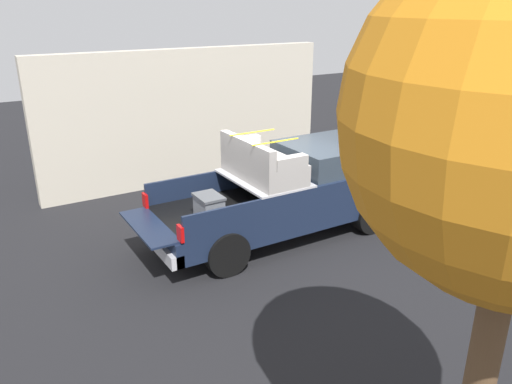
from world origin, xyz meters
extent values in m
plane|color=black|center=(0.00, 0.00, 0.00)|extent=(40.00, 40.00, 0.00)
cube|color=#162138|center=(0.00, 0.00, 0.62)|extent=(5.50, 1.92, 0.45)
cube|color=black|center=(-1.20, 0.00, 0.87)|extent=(2.80, 1.80, 0.04)
cube|color=#162138|center=(-1.20, 0.93, 1.10)|extent=(2.80, 0.06, 0.50)
cube|color=#162138|center=(-1.20, -0.93, 1.10)|extent=(2.80, 0.06, 0.50)
cube|color=#162138|center=(0.17, 0.00, 1.10)|extent=(0.06, 1.80, 0.50)
cube|color=#162138|center=(-2.88, 0.00, 0.87)|extent=(0.55, 1.80, 0.04)
cube|color=#B2B2B7|center=(-0.43, 0.00, 1.37)|extent=(1.25, 1.92, 0.04)
cube|color=#162138|center=(1.35, 0.00, 1.10)|extent=(2.30, 1.92, 0.50)
cube|color=#2D3842|center=(1.25, 0.00, 1.61)|extent=(1.94, 1.76, 0.51)
cube|color=#162138|center=(2.70, 0.00, 1.04)|extent=(0.40, 1.82, 0.38)
cube|color=#B2B2B7|center=(-2.72, 0.00, 0.52)|extent=(0.24, 1.92, 0.24)
cube|color=red|center=(-2.62, 0.88, 1.03)|extent=(0.06, 0.20, 0.28)
cube|color=red|center=(-2.62, -0.88, 1.03)|extent=(0.06, 0.20, 0.28)
cylinder|color=black|center=(1.75, 0.88, 0.42)|extent=(0.84, 0.30, 0.84)
cylinder|color=black|center=(1.75, -0.88, 0.42)|extent=(0.84, 0.30, 0.84)
cylinder|color=black|center=(-1.75, 0.88, 0.42)|extent=(0.84, 0.30, 0.84)
cylinder|color=black|center=(-1.75, -0.88, 0.42)|extent=(0.84, 0.30, 0.84)
cube|color=slate|center=(-1.79, -0.29, 1.10)|extent=(0.40, 0.55, 0.42)
cube|color=#505359|center=(-1.79, -0.29, 1.34)|extent=(0.44, 0.59, 0.05)
ellipsoid|color=black|center=(-1.79, 0.00, 1.11)|extent=(0.20, 0.37, 0.43)
ellipsoid|color=black|center=(-1.90, 0.00, 1.04)|extent=(0.09, 0.26, 0.19)
cube|color=#9E9993|center=(-0.43, 0.00, 1.60)|extent=(0.94, 1.90, 0.42)
cube|color=#9E9993|center=(-0.81, 0.00, 2.01)|extent=(0.16, 1.90, 0.40)
cube|color=#9E9993|center=(-0.38, 0.85, 1.92)|extent=(0.70, 0.20, 0.22)
cube|color=#9E9993|center=(-0.38, -0.85, 1.92)|extent=(0.70, 0.20, 0.22)
cube|color=yellow|center=(-0.43, 0.43, 2.22)|extent=(1.04, 0.03, 0.02)
cube|color=yellow|center=(-0.43, -0.43, 2.22)|extent=(1.04, 0.03, 0.02)
cube|color=beige|center=(-0.13, 4.36, 1.79)|extent=(8.06, 0.36, 3.58)
camera|label=1|loc=(-5.45, -8.07, 4.67)|focal=35.04mm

